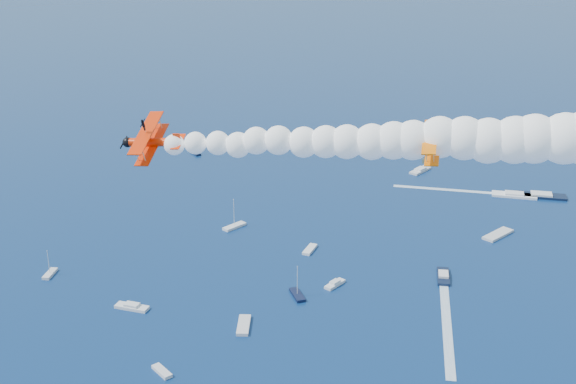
% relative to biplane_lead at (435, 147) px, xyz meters
% --- Properties ---
extents(biplane_lead, '(8.28, 9.68, 6.73)m').
position_rel_biplane_lead_xyz_m(biplane_lead, '(0.00, 0.00, 0.00)').
color(biplane_lead, '#FF6E05').
extents(biplane_trail, '(9.62, 11.52, 8.58)m').
position_rel_biplane_lead_xyz_m(biplane_trail, '(-33.13, -6.89, -1.80)').
color(biplane_trail, '#FB2E05').
extents(smoke_trail_trail, '(56.51, 27.40, 10.17)m').
position_rel_biplane_lead_xyz_m(smoke_trail_trail, '(-6.05, -1.08, 0.29)').
color(smoke_trail_trail, white).
extents(spectator_boats, '(216.40, 165.80, 0.70)m').
position_rel_biplane_lead_xyz_m(spectator_boats, '(1.36, 90.78, -58.10)').
color(spectator_boats, '#0E1832').
rests_on(spectator_boats, ground).
extents(boat_wakes, '(42.18, 106.55, 0.04)m').
position_rel_biplane_lead_xyz_m(boat_wakes, '(-16.72, 100.74, -58.42)').
color(boat_wakes, white).
rests_on(boat_wakes, ground).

